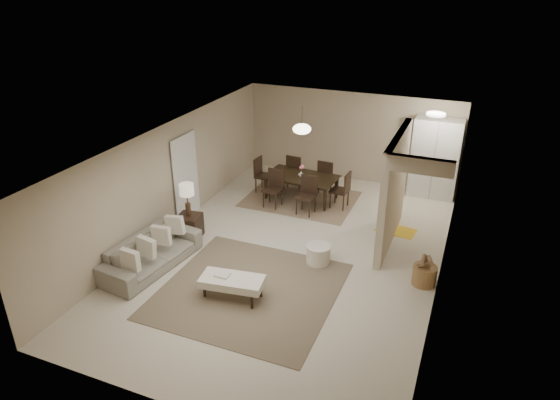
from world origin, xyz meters
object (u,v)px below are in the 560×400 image
at_px(ottoman_bench, 232,282).
at_px(round_pouf, 318,254).
at_px(sofa, 151,253).
at_px(dining_table, 301,188).
at_px(wicker_basket, 424,275).
at_px(pantry_cabinet, 435,158).
at_px(side_table, 190,226).

bearing_deg(ottoman_bench, round_pouf, 49.55).
height_order(sofa, dining_table, sofa).
xyz_separation_m(ottoman_bench, wicker_basket, (3.22, 1.78, -0.14)).
height_order(ottoman_bench, round_pouf, ottoman_bench).
distance_m(round_pouf, wicker_basket, 2.12).
height_order(sofa, ottoman_bench, sofa).
xyz_separation_m(pantry_cabinet, ottoman_bench, (-2.82, -6.06, -0.72)).
height_order(ottoman_bench, wicker_basket, ottoman_bench).
relative_size(round_pouf, wicker_basket, 1.11).
xyz_separation_m(sofa, round_pouf, (3.08, 1.42, -0.13)).
bearing_deg(ottoman_bench, side_table, 131.17).
bearing_deg(ottoman_bench, dining_table, 85.94).
xyz_separation_m(sofa, wicker_basket, (5.20, 1.48, -0.13)).
height_order(ottoman_bench, dining_table, dining_table).
relative_size(pantry_cabinet, round_pouf, 4.11).
height_order(ottoman_bench, side_table, side_table).
height_order(round_pouf, dining_table, dining_table).
xyz_separation_m(pantry_cabinet, dining_table, (-3.13, -1.55, -0.73)).
relative_size(side_table, wicker_basket, 1.18).
distance_m(wicker_basket, dining_table, 4.46).
bearing_deg(round_pouf, dining_table, 116.80).
bearing_deg(pantry_cabinet, round_pouf, -111.67).
xyz_separation_m(wicker_basket, dining_table, (-3.53, 2.73, 0.13)).
xyz_separation_m(side_table, wicker_basket, (5.15, 0.11, -0.08)).
bearing_deg(dining_table, side_table, -115.54).
height_order(pantry_cabinet, side_table, pantry_cabinet).
bearing_deg(round_pouf, ottoman_bench, -122.44).
bearing_deg(sofa, ottoman_bench, -91.81).
bearing_deg(wicker_basket, round_pouf, -178.58).
bearing_deg(pantry_cabinet, side_table, -137.24).
distance_m(pantry_cabinet, dining_table, 3.57).
xyz_separation_m(side_table, dining_table, (1.62, 2.84, 0.05)).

